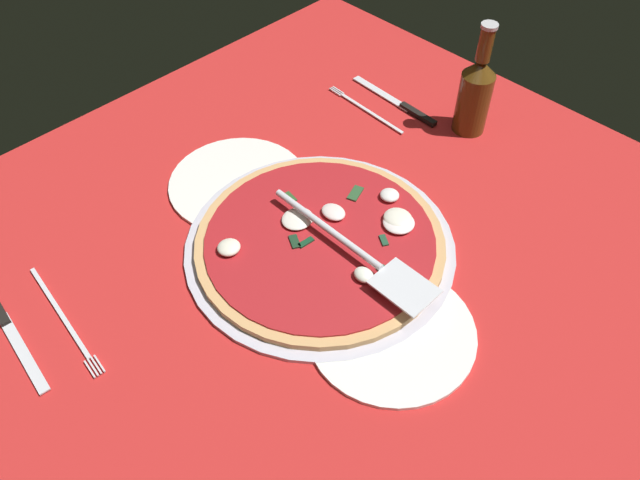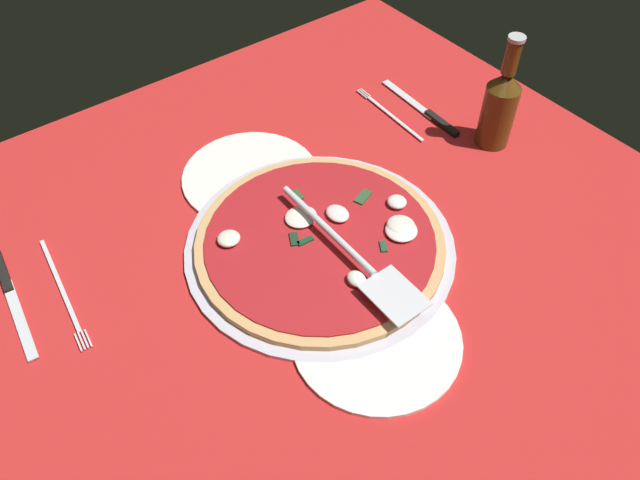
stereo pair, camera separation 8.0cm
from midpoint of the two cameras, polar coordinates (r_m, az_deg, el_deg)
ground_plane at (r=93.16cm, az=3.91°, el=-1.20°), size 108.80×108.80×0.80cm
pizza_pan at (r=92.45cm, az=2.47°, el=-0.75°), size 39.57×39.57×1.04cm
dinner_plate_left at (r=103.33cm, az=-4.11°, el=5.61°), size 22.15×22.15×1.00cm
dinner_plate_right at (r=83.47cm, az=7.89°, el=-9.05°), size 22.21×22.21×1.00cm
pizza at (r=91.61cm, az=2.69°, el=-0.18°), size 36.44×36.44×2.71cm
pizza_server at (r=87.04cm, az=5.71°, el=-1.50°), size 29.01×6.11×1.00cm
place_setting_near at (r=93.91cm, az=-22.09°, el=-4.71°), size 23.46×15.68×1.40cm
place_setting_far at (r=117.93cm, az=9.94°, el=11.04°), size 21.09×13.83×1.40cm
beer_bottle at (r=110.79cm, az=17.98°, el=11.36°), size 5.68×5.68×20.40cm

